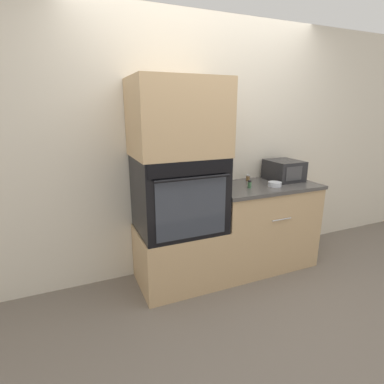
# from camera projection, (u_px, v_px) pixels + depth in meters

# --- Properties ---
(ground_plane) EXTENTS (12.00, 12.00, 0.00)m
(ground_plane) POSITION_uv_depth(u_px,v_px,m) (230.00, 288.00, 2.83)
(ground_plane) COLOR #6B6056
(wall_back) EXTENTS (8.00, 0.05, 2.50)m
(wall_back) POSITION_uv_depth(u_px,v_px,m) (203.00, 148.00, 3.05)
(wall_back) COLOR beige
(wall_back) RESTS_ON ground_plane
(oven_cabinet_base) EXTENTS (0.78, 0.60, 0.55)m
(oven_cabinet_base) POSITION_uv_depth(u_px,v_px,m) (180.00, 256.00, 2.87)
(oven_cabinet_base) COLOR tan
(oven_cabinet_base) RESTS_ON ground_plane
(wall_oven) EXTENTS (0.76, 0.64, 0.69)m
(wall_oven) POSITION_uv_depth(u_px,v_px,m) (179.00, 194.00, 2.70)
(wall_oven) COLOR black
(wall_oven) RESTS_ON oven_cabinet_base
(oven_cabinet_upper) EXTENTS (0.78, 0.60, 0.65)m
(oven_cabinet_upper) POSITION_uv_depth(u_px,v_px,m) (178.00, 118.00, 2.52)
(oven_cabinet_upper) COLOR tan
(oven_cabinet_upper) RESTS_ON wall_oven
(counter_unit) EXTENTS (1.10, 0.63, 0.89)m
(counter_unit) POSITION_uv_depth(u_px,v_px,m) (261.00, 225.00, 3.18)
(counter_unit) COLOR tan
(counter_unit) RESTS_ON ground_plane
(microwave) EXTENTS (0.33, 0.36, 0.21)m
(microwave) POSITION_uv_depth(u_px,v_px,m) (284.00, 170.00, 3.22)
(microwave) COLOR #232326
(microwave) RESTS_ON counter_unit
(knife_block) EXTENTS (0.10, 0.12, 0.24)m
(knife_block) POSITION_uv_depth(u_px,v_px,m) (223.00, 174.00, 3.09)
(knife_block) COLOR black
(knife_block) RESTS_ON counter_unit
(bowl) EXTENTS (0.13, 0.13, 0.04)m
(bowl) POSITION_uv_depth(u_px,v_px,m) (275.00, 184.00, 2.97)
(bowl) COLOR silver
(bowl) RESTS_ON counter_unit
(condiment_jar_near) EXTENTS (0.04, 0.04, 0.07)m
(condiment_jar_near) POSITION_uv_depth(u_px,v_px,m) (248.00, 178.00, 3.20)
(condiment_jar_near) COLOR brown
(condiment_jar_near) RESTS_ON counter_unit
(condiment_jar_mid) EXTENTS (0.04, 0.04, 0.08)m
(condiment_jar_mid) POSITION_uv_depth(u_px,v_px,m) (250.00, 184.00, 2.90)
(condiment_jar_mid) COLOR #427047
(condiment_jar_mid) RESTS_ON counter_unit
(condiment_jar_far) EXTENTS (0.05, 0.05, 0.07)m
(condiment_jar_far) POSITION_uv_depth(u_px,v_px,m) (219.00, 183.00, 2.98)
(condiment_jar_far) COLOR silver
(condiment_jar_far) RESTS_ON counter_unit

